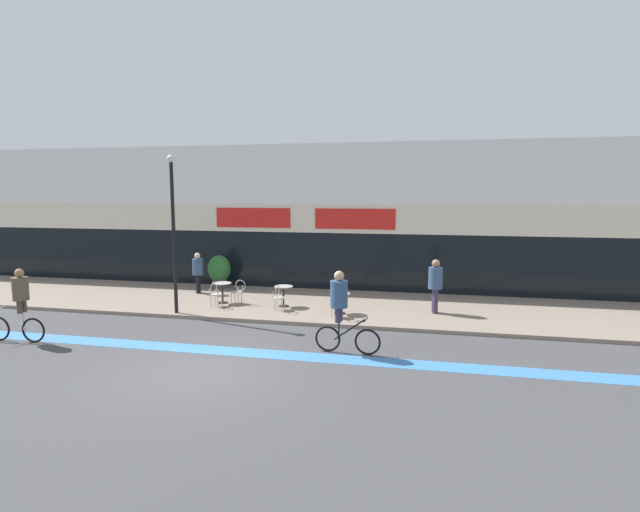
% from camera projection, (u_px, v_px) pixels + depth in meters
% --- Properties ---
extents(ground_plane, '(120.00, 120.00, 0.00)m').
position_uv_depth(ground_plane, '(199.00, 372.00, 11.74)').
color(ground_plane, '#424244').
extents(sidewalk_slab, '(40.00, 5.50, 0.12)m').
position_uv_depth(sidewalk_slab, '(285.00, 303.00, 18.76)').
color(sidewalk_slab, gray).
rests_on(sidewalk_slab, ground).
extents(storefront_facade, '(40.00, 4.06, 6.22)m').
position_uv_depth(storefront_facade, '(313.00, 217.00, 22.94)').
color(storefront_facade, silver).
rests_on(storefront_facade, ground).
extents(bike_lane_stripe, '(36.00, 0.70, 0.01)m').
position_uv_depth(bike_lane_stripe, '(226.00, 351.00, 13.31)').
color(bike_lane_stripe, '#3D7AB7').
rests_on(bike_lane_stripe, ground).
extents(bistro_table_0, '(0.68, 0.68, 0.76)m').
position_uv_depth(bistro_table_0, '(222.00, 289.00, 18.48)').
color(bistro_table_0, black).
rests_on(bistro_table_0, sidewalk_slab).
extents(bistro_table_1, '(0.67, 0.67, 0.75)m').
position_uv_depth(bistro_table_1, '(284.00, 292.00, 17.91)').
color(bistro_table_1, black).
rests_on(bistro_table_1, sidewalk_slab).
extents(bistro_table_2, '(0.68, 0.68, 0.70)m').
position_uv_depth(bistro_table_2, '(340.00, 299.00, 16.87)').
color(bistro_table_2, black).
rests_on(bistro_table_2, sidewalk_slab).
extents(cafe_chair_0_near, '(0.45, 0.60, 0.90)m').
position_uv_depth(cafe_chair_0_near, '(215.00, 293.00, 17.87)').
color(cafe_chair_0_near, '#B7B2AD').
rests_on(cafe_chair_0_near, sidewalk_slab).
extents(cafe_chair_0_side, '(0.59, 0.43, 0.90)m').
position_uv_depth(cafe_chair_0_side, '(238.00, 290.00, 18.34)').
color(cafe_chair_0_side, '#B7B2AD').
rests_on(cafe_chair_0_side, sidewalk_slab).
extents(cafe_chair_1_near, '(0.41, 0.58, 0.90)m').
position_uv_depth(cafe_chair_1_near, '(278.00, 296.00, 17.31)').
color(cafe_chair_1_near, '#B7B2AD').
rests_on(cafe_chair_1_near, sidewalk_slab).
extents(cafe_chair_2_near, '(0.45, 0.60, 0.90)m').
position_uv_depth(cafe_chair_2_near, '(336.00, 303.00, 16.26)').
color(cafe_chair_2_near, '#B7B2AD').
rests_on(cafe_chair_2_near, sidewalk_slab).
extents(planter_pot, '(0.97, 0.97, 1.42)m').
position_uv_depth(planter_pot, '(219.00, 271.00, 21.32)').
color(planter_pot, '#4C4C51').
rests_on(planter_pot, sidewalk_slab).
extents(lamp_post, '(0.26, 0.26, 5.31)m').
position_uv_depth(lamp_post, '(173.00, 223.00, 16.65)').
color(lamp_post, black).
rests_on(lamp_post, sidewalk_slab).
extents(cyclist_0, '(1.81, 0.51, 2.10)m').
position_uv_depth(cyclist_0, '(19.00, 301.00, 13.97)').
color(cyclist_0, black).
rests_on(cyclist_0, ground).
extents(cyclist_1, '(1.77, 0.53, 2.18)m').
position_uv_depth(cyclist_1, '(341.00, 305.00, 13.03)').
color(cyclist_1, black).
rests_on(cyclist_1, ground).
extents(pedestrian_near_end, '(0.57, 0.57, 1.84)m').
position_uv_depth(pedestrian_near_end, '(435.00, 281.00, 16.88)').
color(pedestrian_near_end, '#382D47').
rests_on(pedestrian_near_end, sidewalk_slab).
extents(pedestrian_far_end, '(0.50, 0.50, 1.65)m').
position_uv_depth(pedestrian_far_end, '(198.00, 269.00, 20.28)').
color(pedestrian_far_end, black).
rests_on(pedestrian_far_end, sidewalk_slab).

